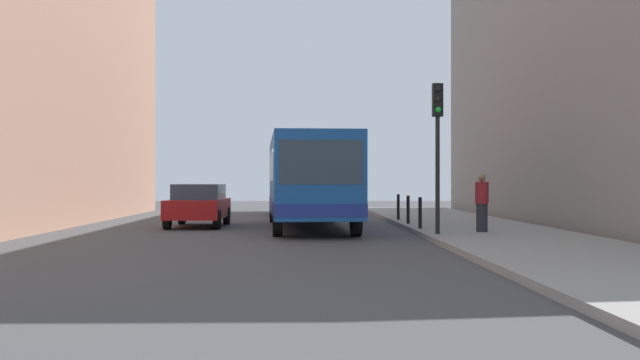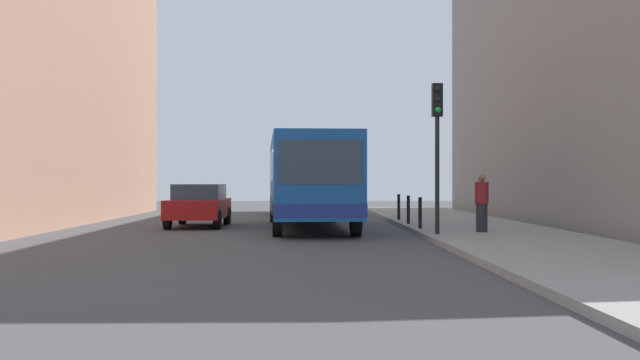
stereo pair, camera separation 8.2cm
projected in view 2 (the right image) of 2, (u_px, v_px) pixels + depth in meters
name	position (u px, v px, depth m)	size (l,w,h in m)	color
ground_plane	(307.00, 236.00, 23.05)	(80.00, 80.00, 0.00)	#424244
sidewalk	(492.00, 233.00, 23.17)	(4.40, 40.00, 0.15)	gray
bus	(309.00, 177.00, 26.85)	(3.06, 11.13, 3.00)	#19519E
car_beside_bus	(199.00, 204.00, 27.73)	(1.91, 4.42, 1.48)	maroon
car_behind_bus	(292.00, 198.00, 37.53)	(2.07, 4.50, 1.48)	maroon
traffic_light	(437.00, 129.00, 21.66)	(0.28, 0.33, 4.10)	black
bollard_near	(420.00, 213.00, 24.16)	(0.11, 0.11, 0.95)	black
bollard_mid	(408.00, 210.00, 26.85)	(0.11, 0.11, 0.95)	black
bollard_far	(399.00, 207.00, 29.55)	(0.11, 0.11, 0.95)	black
pedestrian_near_signal	(482.00, 203.00, 22.53)	(0.38, 0.38, 1.64)	#26262D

